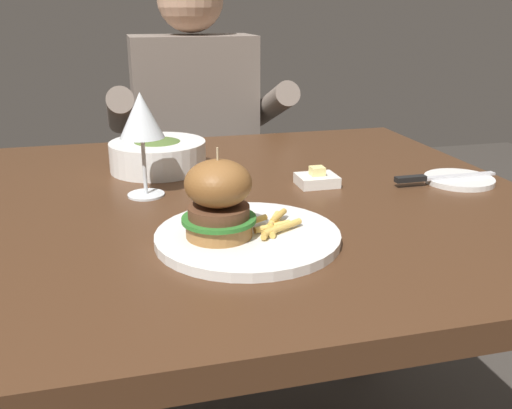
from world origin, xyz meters
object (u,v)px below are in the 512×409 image
Objects in this scene: main_plate at (248,237)px; butter_dish at (317,179)px; wine_glass at (141,118)px; bread_plate at (459,180)px; burger_sandwich at (218,199)px; soup_bowl at (158,155)px; table_knife at (436,177)px; diner_person at (197,174)px.

butter_dish reaches higher than main_plate.
wine_glass is 0.60m from bread_plate.
burger_sandwich reaches higher than soup_bowl.
table_knife is at bearing -179.23° from bread_plate.
burger_sandwich reaches higher than bread_plate.
main_plate is 2.03× the size of bread_plate.
burger_sandwich is 1.73× the size of butter_dish.
burger_sandwich is at bearing -157.95° from table_knife.
burger_sandwich is at bearing -96.62° from diner_person.
diner_person reaches higher than butter_dish.
butter_dish is 0.06× the size of diner_person.
wine_glass reaches higher than soup_bowl.
diner_person is (0.20, 0.73, -0.31)m from wine_glass.
burger_sandwich is 0.97× the size of bread_plate.
soup_bowl is at bearing 146.29° from butter_dish.
butter_dish is at bearing 50.52° from main_plate.
bread_plate is (0.50, 0.18, -0.06)m from burger_sandwich.
butter_dish is (0.31, -0.02, -0.13)m from wine_glass.
bread_plate is (0.59, -0.07, -0.13)m from wine_glass.
soup_bowl is (-0.55, 0.23, 0.03)m from bread_plate.
soup_bowl reaches higher than butter_dish.
main_plate is 0.07m from burger_sandwich.
table_knife is at bearing -25.27° from soup_bowl.
wine_glass is (-0.13, 0.25, 0.13)m from main_plate.
burger_sandwich is at bearing -71.45° from wine_glass.
butter_dish is 0.38× the size of soup_bowl.
table_knife is at bearing -66.94° from diner_person.
main_plate is 2.09× the size of burger_sandwich.
main_plate is at bearing -156.24° from table_knife.
butter_dish is 0.78m from diner_person.
wine_glass is at bearing 172.88° from table_knife.
diner_person reaches higher than bread_plate.
butter_dish is at bearing -33.71° from soup_bowl.
table_knife is (0.41, 0.18, 0.01)m from main_plate.
diner_person is (-0.39, 0.79, -0.18)m from bread_plate.
soup_bowl is at bearing 101.88° from main_plate.
diner_person is at bearing 83.38° from burger_sandwich.
burger_sandwich is at bearing -176.72° from main_plate.
bread_plate is 0.60m from soup_bowl.
bread_plate is (0.46, 0.18, -0.00)m from main_plate.
bread_plate is at bearing -6.45° from wine_glass.
burger_sandwich is at bearing -134.82° from butter_dish.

